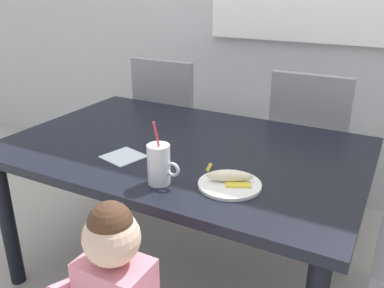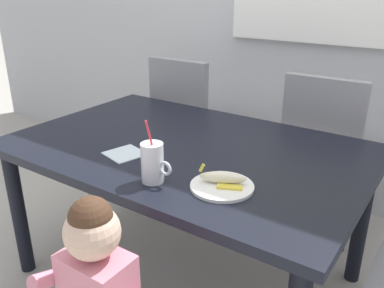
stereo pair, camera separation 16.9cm
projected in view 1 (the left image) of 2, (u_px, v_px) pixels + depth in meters
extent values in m
plane|color=#B7B2A8|center=(184.00, 273.00, 2.12)|extent=(24.00, 24.00, 0.00)
cube|color=black|center=(183.00, 149.00, 1.86)|extent=(1.59, 1.04, 0.04)
cylinder|color=black|center=(8.00, 223.00, 1.94)|extent=(0.07, 0.07, 0.68)
cylinder|color=black|center=(121.00, 157.00, 2.66)|extent=(0.07, 0.07, 0.68)
cylinder|color=black|center=(351.00, 211.00, 2.04)|extent=(0.07, 0.07, 0.68)
cube|color=gray|center=(179.00, 130.00, 2.82)|extent=(0.44, 0.44, 0.06)
cube|color=gray|center=(162.00, 99.00, 2.56)|extent=(0.42, 0.05, 0.48)
cylinder|color=black|center=(215.00, 157.00, 2.99)|extent=(0.04, 0.04, 0.42)
cylinder|color=black|center=(170.00, 148.00, 3.15)|extent=(0.04, 0.04, 0.42)
cylinder|color=black|center=(190.00, 177.00, 2.67)|extent=(0.04, 0.04, 0.42)
cylinder|color=black|center=(142.00, 166.00, 2.84)|extent=(0.04, 0.04, 0.42)
cube|color=gray|center=(311.00, 152.00, 2.45)|extent=(0.44, 0.44, 0.06)
cube|color=gray|center=(308.00, 119.00, 2.19)|extent=(0.42, 0.05, 0.48)
cylinder|color=black|center=(344.00, 182.00, 2.61)|extent=(0.04, 0.04, 0.42)
cylinder|color=black|center=(286.00, 170.00, 2.78)|extent=(0.04, 0.04, 0.42)
cylinder|color=black|center=(333.00, 210.00, 2.30)|extent=(0.04, 0.04, 0.42)
cylinder|color=black|center=(268.00, 194.00, 2.47)|extent=(0.04, 0.04, 0.42)
cylinder|color=black|center=(378.00, 274.00, 1.80)|extent=(0.04, 0.04, 0.42)
sphere|color=beige|center=(112.00, 238.00, 1.17)|extent=(0.17, 0.17, 0.17)
sphere|color=#472D1E|center=(110.00, 224.00, 1.16)|extent=(0.13, 0.13, 0.13)
cylinder|color=pink|center=(77.00, 283.00, 1.29)|extent=(0.05, 0.24, 0.13)
cylinder|color=silver|center=(159.00, 164.00, 1.47)|extent=(0.08, 0.08, 0.15)
cylinder|color=#B2D184|center=(159.00, 172.00, 1.49)|extent=(0.07, 0.07, 0.08)
torus|color=silver|center=(173.00, 169.00, 1.45)|extent=(0.06, 0.01, 0.06)
cylinder|color=#E5333F|center=(159.00, 148.00, 1.44)|extent=(0.01, 0.07, 0.21)
cylinder|color=white|center=(230.00, 185.00, 1.48)|extent=(0.23, 0.23, 0.01)
ellipsoid|color=#F4EAC6|center=(230.00, 176.00, 1.48)|extent=(0.17, 0.11, 0.04)
cube|color=yellow|center=(238.00, 185.00, 1.45)|extent=(0.10, 0.07, 0.01)
cube|color=yellow|center=(235.00, 176.00, 1.52)|extent=(0.10, 0.07, 0.01)
cylinder|color=yellow|center=(209.00, 167.00, 1.47)|extent=(0.03, 0.02, 0.03)
cube|color=silver|center=(124.00, 157.00, 1.72)|extent=(0.18, 0.18, 0.00)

